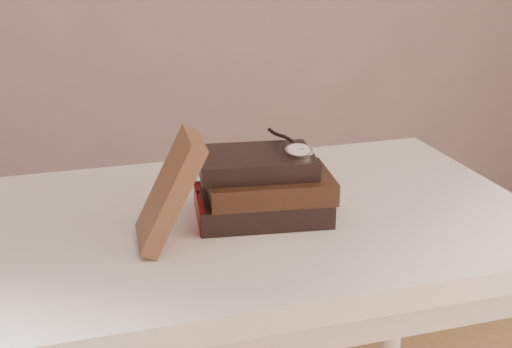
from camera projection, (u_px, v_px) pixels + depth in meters
name	position (u px, v px, depth m)	size (l,w,h in m)	color
table	(238.00, 263.00, 1.17)	(1.00, 0.60, 0.75)	silver
book_stack	(263.00, 188.00, 1.11)	(0.23, 0.18, 0.11)	black
journal	(170.00, 191.00, 1.00)	(0.03, 0.11, 0.18)	#492C1C
pocket_watch	(297.00, 149.00, 1.09)	(0.05, 0.15, 0.02)	silver
eyeglasses	(211.00, 169.00, 1.16)	(0.10, 0.11, 0.04)	silver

